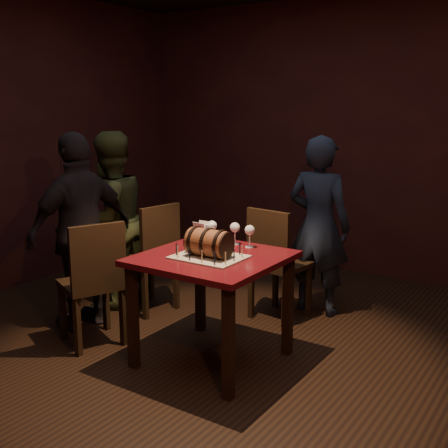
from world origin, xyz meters
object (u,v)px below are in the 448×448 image
object	(u,v)px
pub_table	(212,271)
pint_of_ale	(210,235)
wine_glass_mid	(235,229)
person_back	(319,226)
chair_left_front	(94,278)
chair_back	(275,258)
barrel_cake	(209,243)
wine_glass_right	(250,231)
chair_left_rear	(153,252)
wine_glass_left	(212,227)
person_left_rear	(110,220)
person_left_front	(81,232)

from	to	relation	value
pub_table	pint_of_ale	bearing A→B (deg)	127.26
wine_glass_mid	person_back	world-z (taller)	person_back
chair_left_front	chair_back	bearing A→B (deg)	54.62
barrel_cake	chair_back	world-z (taller)	barrel_cake
wine_glass_right	person_back	world-z (taller)	person_back
chair_back	barrel_cake	bearing A→B (deg)	-88.56
person_back	pub_table	bearing A→B (deg)	81.43
pint_of_ale	chair_left_rear	size ratio (longest dim) A/B	0.16
barrel_cake	chair_back	size ratio (longest dim) A/B	0.37
barrel_cake	wine_glass_mid	distance (m)	0.41
wine_glass_mid	person_back	distance (m)	0.96
wine_glass_right	chair_left_rear	world-z (taller)	chair_left_rear
wine_glass_left	person_left_rear	world-z (taller)	person_left_rear
chair_left_front	person_left_rear	size ratio (longest dim) A/B	0.61
wine_glass_mid	wine_glass_right	bearing A→B (deg)	-6.84
pub_table	barrel_cake	world-z (taller)	barrel_cake
chair_left_rear	person_left_rear	xyz separation A→B (m)	(-0.42, -0.07, 0.24)
wine_glass_mid	person_left_front	distance (m)	1.23
wine_glass_left	person_left_rear	distance (m)	1.17
pub_table	wine_glass_right	xyz separation A→B (m)	(0.10, 0.32, 0.23)
wine_glass_right	chair_left_front	xyz separation A→B (m)	(-0.93, -0.60, -0.35)
barrel_cake	chair_back	bearing A→B (deg)	91.44
person_left_front	pint_of_ale	bearing A→B (deg)	114.58
chair_left_rear	chair_left_front	bearing A→B (deg)	-81.55
wine_glass_mid	chair_left_rear	world-z (taller)	chair_left_rear
wine_glass_left	barrel_cake	bearing A→B (deg)	-57.76
barrel_cake	pint_of_ale	size ratio (longest dim) A/B	2.27
barrel_cake	wine_glass_left	world-z (taller)	barrel_cake
person_left_rear	pint_of_ale	bearing A→B (deg)	87.48
chair_left_front	person_left_front	size ratio (longest dim) A/B	0.60
barrel_cake	person_left_front	distance (m)	1.22
wine_glass_mid	chair_back	distance (m)	0.65
wine_glass_left	person_left_rear	xyz separation A→B (m)	(-1.16, 0.13, -0.11)
pint_of_ale	chair_back	size ratio (longest dim) A/B	0.16
chair_back	pub_table	bearing A→B (deg)	-89.69
pint_of_ale	chair_left_rear	world-z (taller)	chair_left_rear
wine_glass_mid	person_left_rear	xyz separation A→B (m)	(-1.33, 0.09, -0.11)
chair_left_rear	person_left_front	size ratio (longest dim) A/B	0.60
barrel_cake	person_left_front	xyz separation A→B (m)	(-1.22, 0.01, -0.08)
barrel_cake	person_left_rear	bearing A→B (deg)	160.64
pub_table	chair_back	distance (m)	0.90
pub_table	chair_left_front	bearing A→B (deg)	-161.44
wine_glass_right	chair_left_rear	size ratio (longest dim) A/B	0.17
chair_left_front	person_left_front	world-z (taller)	person_left_front
wine_glass_mid	chair_back	xyz separation A→B (m)	(0.03, 0.55, -0.34)
chair_left_rear	person_back	bearing A→B (deg)	33.73
person_left_front	chair_back	bearing A→B (deg)	137.26
wine_glass_mid	person_left_rear	size ratio (longest dim) A/B	0.11
wine_glass_right	chair_back	distance (m)	0.67
wine_glass_mid	person_left_rear	world-z (taller)	person_left_rear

